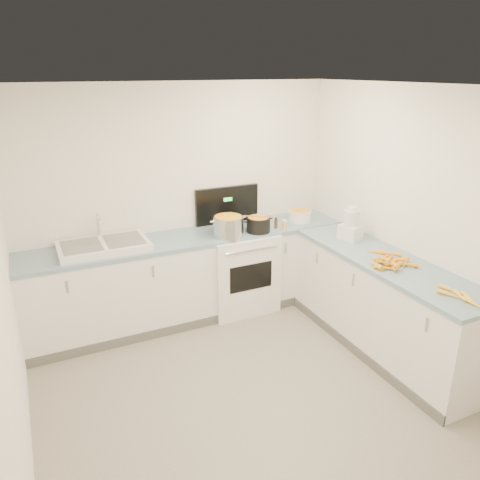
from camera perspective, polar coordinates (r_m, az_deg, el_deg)
name	(u,v)px	position (r m, az deg, el deg)	size (l,w,h in m)	color
floor	(264,407)	(4.09, 2.98, -19.63)	(3.50, 4.00, 0.00)	gray
ceiling	(271,88)	(3.14, 3.84, 18.03)	(3.50, 4.00, 0.00)	white
wall_back	(180,201)	(5.17, -7.32, 4.71)	(3.50, 2.50, 0.00)	white
wall_left	(2,319)	(3.08, -27.02, -8.59)	(4.00, 2.50, 0.00)	white
wall_right	(442,233)	(4.49, 23.40, 0.75)	(4.00, 2.50, 0.00)	white
counter_back	(192,276)	(5.17, -5.88, -4.45)	(3.50, 0.62, 0.94)	white
counter_right	(383,304)	(4.77, 17.00, -7.51)	(0.62, 2.20, 0.94)	white
stove	(238,268)	(5.34, -0.27, -3.44)	(0.76, 0.65, 1.36)	white
sink	(104,246)	(4.78, -16.30, -0.69)	(0.86, 0.52, 0.31)	white
steel_pot	(228,227)	(4.94, -1.43, 1.57)	(0.32, 0.32, 0.24)	silver
black_pot	(258,225)	(5.08, 2.25, 1.78)	(0.26, 0.26, 0.18)	black
wooden_spoon	(258,217)	(5.05, 2.27, 2.87)	(0.01, 0.01, 0.34)	#AD7A47
mixing_bowl	(300,216)	(5.49, 7.28, 2.95)	(0.27, 0.27, 0.13)	white
extract_bottle	(276,224)	(5.22, 4.40, 1.97)	(0.04, 0.04, 0.10)	#593319
spice_jar	(285,225)	(5.19, 5.45, 1.79)	(0.05, 0.05, 0.09)	#E5B266
food_processor	(351,225)	(4.96, 13.34, 1.73)	(0.23, 0.25, 0.35)	white
carrot_pile	(389,261)	(4.45, 17.74, -2.46)	(0.42, 0.43, 0.09)	gold
peeled_carrots	(460,296)	(4.02, 25.25, -6.21)	(0.18, 0.42, 0.04)	yellow
peelings	(85,246)	(4.73, -18.42, -0.67)	(0.20, 0.23, 0.01)	tan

